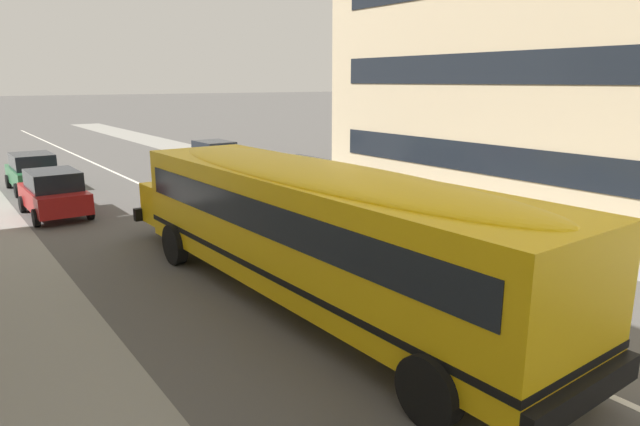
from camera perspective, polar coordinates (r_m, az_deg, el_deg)
ground_plane at (r=11.14m, az=15.65°, el=-11.98°), size 400.00×400.00×0.00m
lane_centreline at (r=11.14m, az=15.65°, el=-11.96°), size 110.00×0.16×0.01m
school_bus at (r=11.75m, az=-1.21°, el=-0.79°), size 13.62×3.23×3.03m
parked_car_silver_past_driveway at (r=29.58m, az=-10.69°, el=5.72°), size 3.92×1.92×1.64m
parked_car_green_by_hydrant at (r=27.24m, az=-27.38°, el=3.80°), size 3.91×1.89×1.64m
parked_car_black_mid_block at (r=22.64m, az=-2.11°, el=3.64°), size 3.91×1.90×1.64m
parked_car_red_beside_sign at (r=21.72m, az=-25.66°, el=1.90°), size 3.92×1.93×1.64m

